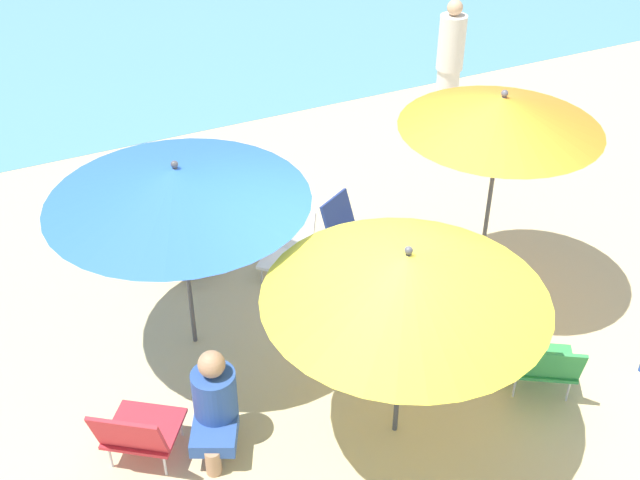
{
  "coord_description": "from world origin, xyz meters",
  "views": [
    {
      "loc": [
        -2.75,
        -4.17,
        4.83
      ],
      "look_at": [
        -0.19,
        1.19,
        0.7
      ],
      "focal_mm": 44.66,
      "sensor_mm": 36.0,
      "label": 1
    }
  ],
  "objects_px": {
    "person_c": "(194,229)",
    "person_a": "(214,402)",
    "beach_chair_e": "(137,432)",
    "umbrella_yellow": "(407,276)",
    "person_b": "(449,67)",
    "beach_chair_c": "(544,363)",
    "beach_chair_a": "(289,245)",
    "umbrella_blue": "(177,184)",
    "beach_chair_d": "(348,231)",
    "umbrella_orange": "(502,113)"
  },
  "relations": [
    {
      "from": "beach_chair_e",
      "to": "person_a",
      "type": "xyz_separation_m",
      "value": [
        0.59,
        -0.05,
        0.09
      ]
    },
    {
      "from": "beach_chair_c",
      "to": "person_a",
      "type": "relative_size",
      "value": 0.84
    },
    {
      "from": "person_a",
      "to": "person_b",
      "type": "bearing_deg",
      "value": 155.74
    },
    {
      "from": "umbrella_orange",
      "to": "beach_chair_e",
      "type": "height_order",
      "value": "umbrella_orange"
    },
    {
      "from": "umbrella_yellow",
      "to": "umbrella_orange",
      "type": "bearing_deg",
      "value": 36.39
    },
    {
      "from": "beach_chair_a",
      "to": "beach_chair_c",
      "type": "height_order",
      "value": "beach_chair_a"
    },
    {
      "from": "beach_chair_e",
      "to": "person_c",
      "type": "height_order",
      "value": "person_c"
    },
    {
      "from": "beach_chair_e",
      "to": "person_a",
      "type": "bearing_deg",
      "value": -59.73
    },
    {
      "from": "umbrella_blue",
      "to": "beach_chair_a",
      "type": "xyz_separation_m",
      "value": [
        1.19,
        0.6,
        -1.33
      ]
    },
    {
      "from": "umbrella_yellow",
      "to": "person_b",
      "type": "height_order",
      "value": "umbrella_yellow"
    },
    {
      "from": "beach_chair_d",
      "to": "person_c",
      "type": "height_order",
      "value": "person_c"
    },
    {
      "from": "person_c",
      "to": "person_a",
      "type": "bearing_deg",
      "value": 55.88
    },
    {
      "from": "umbrella_yellow",
      "to": "beach_chair_a",
      "type": "height_order",
      "value": "umbrella_yellow"
    },
    {
      "from": "person_b",
      "to": "person_a",
      "type": "bearing_deg",
      "value": 13.53
    },
    {
      "from": "umbrella_blue",
      "to": "beach_chair_c",
      "type": "height_order",
      "value": "umbrella_blue"
    },
    {
      "from": "beach_chair_a",
      "to": "person_a",
      "type": "relative_size",
      "value": 0.79
    },
    {
      "from": "beach_chair_e",
      "to": "beach_chair_c",
      "type": "bearing_deg",
      "value": -67.2
    },
    {
      "from": "umbrella_blue",
      "to": "beach_chair_c",
      "type": "distance_m",
      "value": 3.29
    },
    {
      "from": "umbrella_orange",
      "to": "umbrella_blue",
      "type": "distance_m",
      "value": 2.75
    },
    {
      "from": "person_c",
      "to": "person_b",
      "type": "bearing_deg",
      "value": -178.34
    },
    {
      "from": "person_a",
      "to": "person_b",
      "type": "xyz_separation_m",
      "value": [
        4.52,
        3.81,
        0.43
      ]
    },
    {
      "from": "umbrella_yellow",
      "to": "person_c",
      "type": "xyz_separation_m",
      "value": [
        -0.72,
        2.75,
        -1.08
      ]
    },
    {
      "from": "umbrella_yellow",
      "to": "beach_chair_c",
      "type": "height_order",
      "value": "umbrella_yellow"
    },
    {
      "from": "beach_chair_c",
      "to": "person_b",
      "type": "bearing_deg",
      "value": 8.33
    },
    {
      "from": "umbrella_orange",
      "to": "umbrella_yellow",
      "type": "bearing_deg",
      "value": -143.61
    },
    {
      "from": "beach_chair_d",
      "to": "beach_chair_e",
      "type": "bearing_deg",
      "value": -87.21
    },
    {
      "from": "umbrella_blue",
      "to": "person_b",
      "type": "xyz_separation_m",
      "value": [
        4.32,
        2.61,
        -0.77
      ]
    },
    {
      "from": "umbrella_blue",
      "to": "beach_chair_d",
      "type": "relative_size",
      "value": 3.14
    },
    {
      "from": "umbrella_orange",
      "to": "person_b",
      "type": "distance_m",
      "value": 3.67
    },
    {
      "from": "umbrella_orange",
      "to": "beach_chair_e",
      "type": "xyz_separation_m",
      "value": [
        -3.48,
        -0.64,
        -1.57
      ]
    },
    {
      "from": "person_c",
      "to": "beach_chair_a",
      "type": "bearing_deg",
      "value": 129.99
    },
    {
      "from": "umbrella_orange",
      "to": "umbrella_blue",
      "type": "relative_size",
      "value": 1.0
    },
    {
      "from": "beach_chair_a",
      "to": "person_b",
      "type": "distance_m",
      "value": 3.76
    },
    {
      "from": "umbrella_orange",
      "to": "beach_chair_a",
      "type": "xyz_separation_m",
      "value": [
        -1.5,
        1.11,
        -1.61
      ]
    },
    {
      "from": "umbrella_orange",
      "to": "person_a",
      "type": "xyz_separation_m",
      "value": [
        -2.89,
        -0.69,
        -1.48
      ]
    },
    {
      "from": "umbrella_yellow",
      "to": "person_b",
      "type": "xyz_separation_m",
      "value": [
        3.22,
        4.29,
        -0.66
      ]
    },
    {
      "from": "person_a",
      "to": "person_b",
      "type": "height_order",
      "value": "person_b"
    },
    {
      "from": "umbrella_blue",
      "to": "person_c",
      "type": "bearing_deg",
      "value": 70.48
    },
    {
      "from": "beach_chair_d",
      "to": "umbrella_yellow",
      "type": "bearing_deg",
      "value": -47.93
    },
    {
      "from": "umbrella_yellow",
      "to": "beach_chair_c",
      "type": "relative_size",
      "value": 2.77
    },
    {
      "from": "beach_chair_c",
      "to": "beach_chair_e",
      "type": "bearing_deg",
      "value": 109.36
    },
    {
      "from": "umbrella_orange",
      "to": "person_c",
      "type": "relative_size",
      "value": 2.4
    },
    {
      "from": "umbrella_orange",
      "to": "person_b",
      "type": "bearing_deg",
      "value": 62.43
    },
    {
      "from": "beach_chair_a",
      "to": "beach_chair_d",
      "type": "xyz_separation_m",
      "value": [
        0.62,
        -0.06,
        0.03
      ]
    },
    {
      "from": "person_a",
      "to": "person_b",
      "type": "distance_m",
      "value": 5.93
    },
    {
      "from": "umbrella_yellow",
      "to": "person_a",
      "type": "relative_size",
      "value": 2.32
    },
    {
      "from": "beach_chair_e",
      "to": "umbrella_blue",
      "type": "bearing_deg",
      "value": 0.62
    },
    {
      "from": "beach_chair_a",
      "to": "person_b",
      "type": "bearing_deg",
      "value": 166.72
    },
    {
      "from": "beach_chair_d",
      "to": "person_b",
      "type": "relative_size",
      "value": 0.39
    },
    {
      "from": "beach_chair_c",
      "to": "beach_chair_a",
      "type": "bearing_deg",
      "value": 57.79
    }
  ]
}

